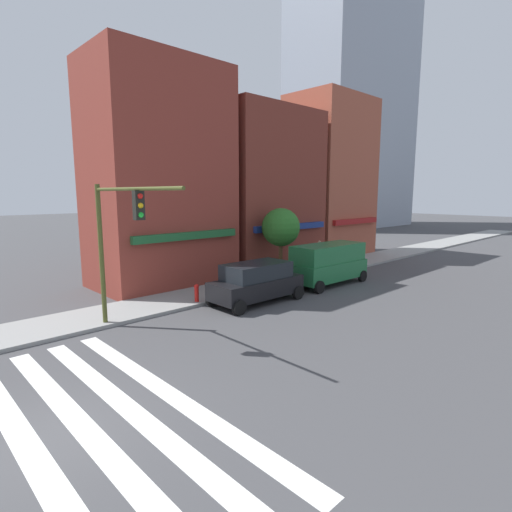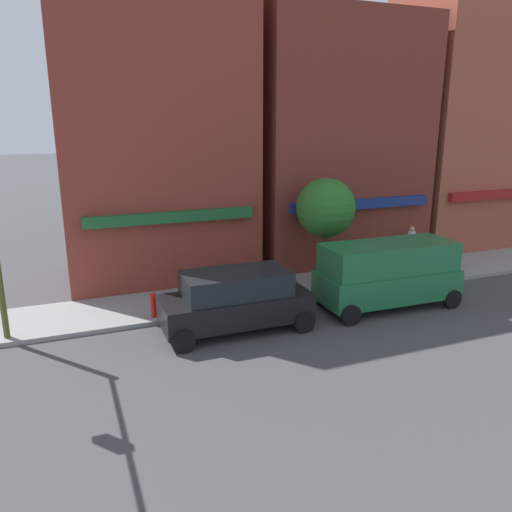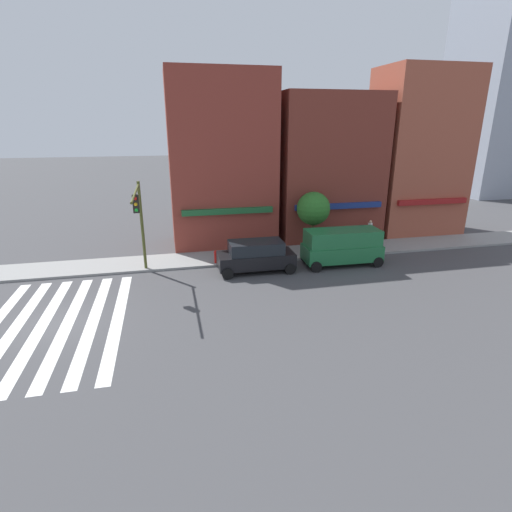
% 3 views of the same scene
% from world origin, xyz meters
% --- Properties ---
extents(ground_plane, '(200.00, 200.00, 0.00)m').
position_xyz_m(ground_plane, '(0.00, 0.00, 0.00)').
color(ground_plane, '#424244').
extents(sidewalk_left, '(120.00, 3.00, 0.15)m').
position_xyz_m(sidewalk_left, '(0.00, 7.50, 0.07)').
color(sidewalk_left, gray).
rests_on(sidewalk_left, ground_plane).
extents(crosswalk_stripes, '(6.11, 10.80, 0.01)m').
position_xyz_m(crosswalk_stripes, '(-0.00, 0.00, 0.00)').
color(crosswalk_stripes, silver).
rests_on(crosswalk_stripes, ground_plane).
extents(storefront_row, '(23.27, 5.30, 12.94)m').
position_xyz_m(storefront_row, '(17.56, 11.50, 6.04)').
color(storefront_row, maroon).
rests_on(storefront_row, ground_plane).
extents(traffic_signal, '(0.32, 5.93, 5.57)m').
position_xyz_m(traffic_signal, '(3.86, 4.88, 3.92)').
color(traffic_signal, '#474C1E').
rests_on(traffic_signal, ground_plane).
extents(suv_black, '(4.72, 2.12, 1.94)m').
position_xyz_m(suv_black, '(10.58, 4.70, 1.03)').
color(suv_black, black).
rests_on(suv_black, ground_plane).
extents(van_green, '(5.04, 2.22, 2.34)m').
position_xyz_m(van_green, '(16.29, 4.70, 1.29)').
color(van_green, '#1E6638').
rests_on(van_green, ground_plane).
extents(pedestrian_white_shirt, '(0.32, 0.32, 1.77)m').
position_xyz_m(pedestrian_white_shirt, '(20.17, 8.33, 1.07)').
color(pedestrian_white_shirt, '#23232D').
rests_on(pedestrian_white_shirt, sidewalk_left).
extents(fire_hydrant, '(0.24, 0.24, 0.84)m').
position_xyz_m(fire_hydrant, '(8.28, 6.40, 0.61)').
color(fire_hydrant, red).
rests_on(fire_hydrant, sidewalk_left).
extents(street_tree, '(2.31, 2.31, 4.20)m').
position_xyz_m(street_tree, '(15.27, 7.50, 3.18)').
color(street_tree, brown).
rests_on(street_tree, sidewalk_left).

